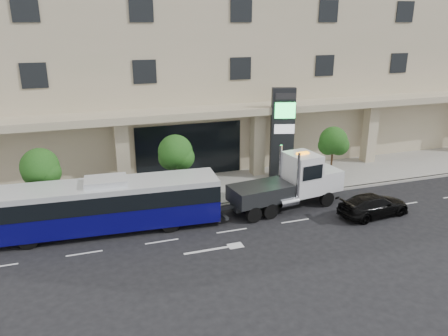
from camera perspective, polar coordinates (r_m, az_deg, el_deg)
The scene contains 11 objects.
ground at distance 26.23m, azimuth -0.08°, elevation -6.80°, with size 120.00×120.00×0.00m, color black.
sidewalk at distance 30.60m, azimuth -3.06°, elevation -2.86°, with size 120.00×6.00×0.15m, color gray.
curb at distance 27.93m, azimuth -1.39°, elevation -5.00°, with size 120.00×0.30×0.15m, color gray.
convention_center at distance 38.66m, azimuth -7.69°, elevation 16.52°, with size 60.00×17.60×20.00m.
tree_left at distance 27.41m, azimuth -22.83°, elevation -0.18°, with size 2.27×2.20×4.22m.
tree_mid at distance 27.82m, azimuth -6.31°, elevation 1.78°, with size 2.28×2.20×4.38m.
tree_right at distance 32.21m, azimuth 14.12°, elevation 3.24°, with size 2.10×2.00×4.04m.
city_bus at distance 25.19m, azimuth -14.96°, elevation -4.60°, with size 12.51×3.36×3.14m.
tow_truck at distance 27.73m, azimuth 8.77°, elevation -2.01°, with size 8.58×3.04×3.88m.
black_sedan at distance 28.08m, azimuth 18.95°, elevation -4.60°, with size 1.89×4.65×1.35m, color black.
signage_pylon at distance 31.99m, azimuth 7.62°, elevation 4.49°, with size 1.77×1.03×6.71m.
Camera 1 is at (-7.53, -22.48, 11.22)m, focal length 35.00 mm.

